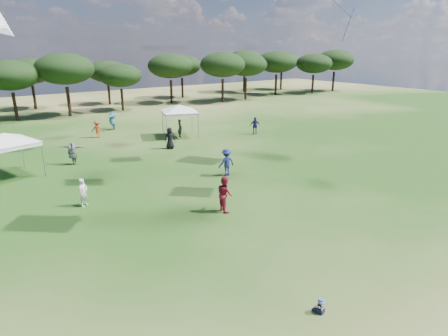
{
  "coord_description": "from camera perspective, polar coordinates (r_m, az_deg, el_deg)",
  "views": [
    {
      "loc": [
        -8.33,
        -4.53,
        8.07
      ],
      "look_at": [
        -0.73,
        6.0,
        3.89
      ],
      "focal_mm": 30.0,
      "sensor_mm": 36.0,
      "label": 1
    }
  ],
  "objects": [
    {
      "name": "tent_left",
      "position": [
        27.42,
        -30.61,
        4.36
      ],
      "size": [
        6.47,
        6.47,
        3.27
      ],
      "rotation": [
        0.0,
        0.0,
        0.25
      ],
      "color": "gray",
      "rests_on": "ground"
    },
    {
      "name": "festival_crowd",
      "position": [
        29.62,
        -19.64,
        2.73
      ],
      "size": [
        30.83,
        24.68,
        1.92
      ],
      "color": "navy",
      "rests_on": "ground"
    },
    {
      "name": "tent_right",
      "position": [
        35.52,
        -6.83,
        9.33
      ],
      "size": [
        5.86,
        5.86,
        3.32
      ],
      "rotation": [
        0.0,
        0.0,
        -0.35
      ],
      "color": "gray",
      "rests_on": "ground"
    },
    {
      "name": "toddler",
      "position": [
        13.06,
        14.47,
        -19.75
      ],
      "size": [
        0.36,
        0.39,
        0.5
      ],
      "rotation": [
        0.0,
        0.0,
        0.2
      ],
      "color": "black",
      "rests_on": "ground"
    },
    {
      "name": "tree_line",
      "position": [
        53.1,
        -24.85,
        13.39
      ],
      "size": [
        108.78,
        17.63,
        7.77
      ],
      "color": "black",
      "rests_on": "ground"
    }
  ]
}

